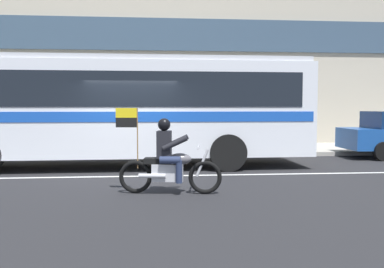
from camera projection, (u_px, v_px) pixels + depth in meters
ground_plane at (132, 173)px, 11.25m from camera, size 60.00×60.00×0.00m
sidewalk_curb at (139, 150)px, 16.31m from camera, size 28.00×3.80×0.15m
lane_center_stripe at (131, 176)px, 10.65m from camera, size 26.60×0.14×0.01m
transit_bus at (119, 104)px, 12.27m from camera, size 11.26×2.76×3.22m
motorcycle_with_rider at (169, 162)px, 8.50m from camera, size 2.18×0.68×1.78m
fire_hydrant at (43, 142)px, 14.88m from camera, size 0.22×0.30×0.75m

